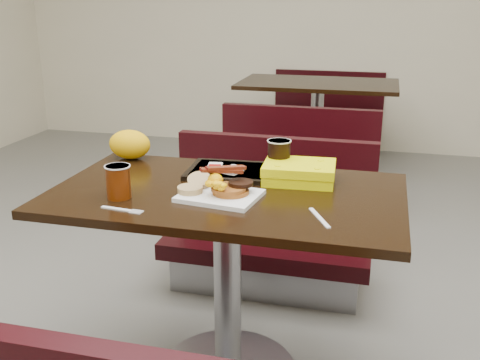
% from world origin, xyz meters
% --- Properties ---
extents(table_near, '(1.20, 0.70, 0.75)m').
position_xyz_m(table_near, '(0.00, 0.00, 0.38)').
color(table_near, black).
rests_on(table_near, floor).
extents(bench_near_n, '(1.00, 0.46, 0.72)m').
position_xyz_m(bench_near_n, '(0.00, 0.70, 0.36)').
color(bench_near_n, black).
rests_on(bench_near_n, floor).
extents(table_far, '(1.20, 0.70, 0.75)m').
position_xyz_m(table_far, '(0.00, 2.60, 0.38)').
color(table_far, black).
rests_on(table_far, floor).
extents(bench_far_s, '(1.00, 0.46, 0.72)m').
position_xyz_m(bench_far_s, '(0.00, 1.90, 0.36)').
color(bench_far_s, black).
rests_on(bench_far_s, floor).
extents(bench_far_n, '(1.00, 0.46, 0.72)m').
position_xyz_m(bench_far_n, '(0.00, 3.30, 0.36)').
color(bench_far_n, black).
rests_on(bench_far_n, floor).
extents(platter, '(0.28, 0.23, 0.02)m').
position_xyz_m(platter, '(-0.00, -0.07, 0.76)').
color(platter, white).
rests_on(platter, table_near).
extents(pancake_stack, '(0.14, 0.14, 0.03)m').
position_xyz_m(pancake_stack, '(0.03, -0.06, 0.78)').
color(pancake_stack, '#A3491B').
rests_on(pancake_stack, platter).
extents(sausage_patty, '(0.10, 0.10, 0.01)m').
position_xyz_m(sausage_patty, '(0.06, -0.04, 0.80)').
color(sausage_patty, black).
rests_on(sausage_patty, pancake_stack).
extents(scrambled_eggs, '(0.10, 0.09, 0.05)m').
position_xyz_m(scrambled_eggs, '(-0.01, -0.09, 0.81)').
color(scrambled_eggs, '#F5A604').
rests_on(scrambled_eggs, pancake_stack).
extents(bacon_strips, '(0.16, 0.13, 0.01)m').
position_xyz_m(bacon_strips, '(-0.00, -0.06, 0.84)').
color(bacon_strips, '#450408').
rests_on(bacon_strips, scrambled_eggs).
extents(muffin_bottom, '(0.11, 0.11, 0.02)m').
position_xyz_m(muffin_bottom, '(-0.10, -0.08, 0.77)').
color(muffin_bottom, tan).
rests_on(muffin_bottom, platter).
extents(muffin_top, '(0.09, 0.09, 0.05)m').
position_xyz_m(muffin_top, '(-0.09, -0.02, 0.79)').
color(muffin_top, tan).
rests_on(muffin_top, platter).
extents(coffee_cup_near, '(0.09, 0.09, 0.11)m').
position_xyz_m(coffee_cup_near, '(-0.33, -0.16, 0.81)').
color(coffee_cup_near, '#7F2904').
rests_on(coffee_cup_near, table_near).
extents(fork, '(0.15, 0.04, 0.00)m').
position_xyz_m(fork, '(-0.29, -0.26, 0.75)').
color(fork, white).
rests_on(fork, table_near).
extents(knife, '(0.08, 0.15, 0.00)m').
position_xyz_m(knife, '(0.34, -0.17, 0.75)').
color(knife, white).
rests_on(knife, table_near).
extents(condiment_syrup, '(0.05, 0.04, 0.01)m').
position_xyz_m(condiment_syrup, '(0.01, 0.08, 0.76)').
color(condiment_syrup, '#AE1807').
rests_on(condiment_syrup, table_near).
extents(tray, '(0.37, 0.27, 0.02)m').
position_xyz_m(tray, '(-0.02, 0.20, 0.76)').
color(tray, black).
rests_on(tray, table_near).
extents(hashbrown_sleeve_left, '(0.06, 0.08, 0.02)m').
position_xyz_m(hashbrown_sleeve_left, '(-0.09, 0.18, 0.78)').
color(hashbrown_sleeve_left, silver).
rests_on(hashbrown_sleeve_left, tray).
extents(hashbrown_sleeve_right, '(0.07, 0.08, 0.02)m').
position_xyz_m(hashbrown_sleeve_right, '(-0.02, 0.16, 0.78)').
color(hashbrown_sleeve_right, silver).
rests_on(hashbrown_sleeve_right, tray).
extents(coffee_cup_far, '(0.09, 0.09, 0.11)m').
position_xyz_m(coffee_cup_far, '(0.14, 0.23, 0.82)').
color(coffee_cup_far, black).
rests_on(coffee_cup_far, tray).
extents(clamshell, '(0.26, 0.21, 0.07)m').
position_xyz_m(clamshell, '(0.22, 0.16, 0.78)').
color(clamshell, '#E7E403').
rests_on(clamshell, table_near).
extents(paper_bag, '(0.17, 0.13, 0.12)m').
position_xyz_m(paper_bag, '(-0.49, 0.29, 0.81)').
color(paper_bag, '#FCB208').
rests_on(paper_bag, table_near).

